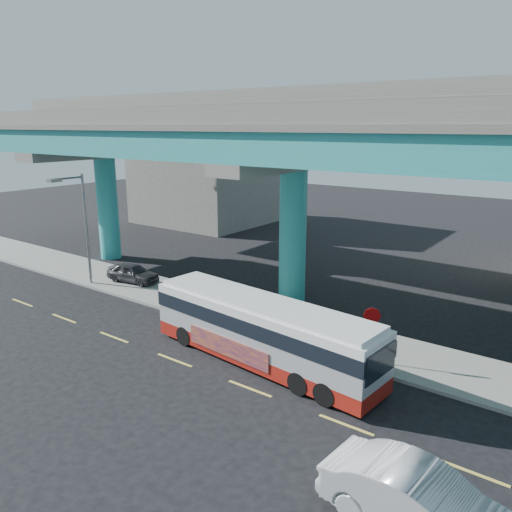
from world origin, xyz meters
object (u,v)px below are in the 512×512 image
Objects in this scene: sedan at (423,505)px; street_lamp at (77,213)px; parked_car at (133,273)px; stop_sign at (372,323)px; transit_bus at (262,329)px.

street_lamp is (-23.11, 6.84, 3.76)m from sedan.
street_lamp reaches higher than parked_car.
sedan is at bearing -63.73° from stop_sign.
transit_bus is at bearing -152.00° from stop_sign.
stop_sign is (18.45, 0.71, -2.73)m from street_lamp.
sedan is 1.44× the size of parked_car.
transit_bus is 13.37m from parked_car.
sedan is (8.37, -5.10, -0.68)m from transit_bus.
parked_car is (-21.13, 9.05, -0.10)m from sedan.
transit_bus is at bearing -6.74° from street_lamp.
street_lamp is at bearing 178.82° from transit_bus.
street_lamp reaches higher than transit_bus.
stop_sign is (16.46, -1.50, 1.13)m from parked_car.
sedan is 2.17× the size of stop_sign.
transit_bus is 15.15m from street_lamp.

